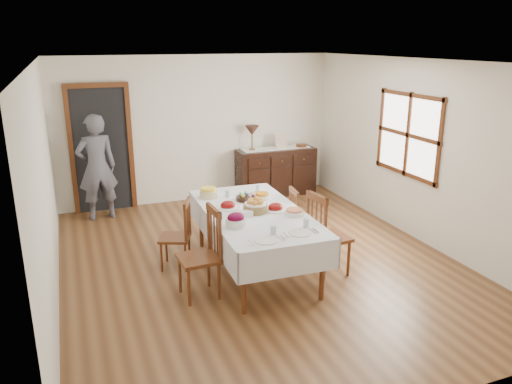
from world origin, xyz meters
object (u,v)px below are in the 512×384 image
object	(u,v)px
sideboard	(276,172)
person	(97,164)
chair_left_far	(178,234)
chair_right_near	(325,234)
chair_right_far	(302,220)
table_lamp	(252,131)
dining_table	(255,219)
chair_left_near	(203,253)

from	to	relation	value
sideboard	person	distance (m)	3.27
chair_left_far	chair_right_near	size ratio (longest dim) A/B	0.84
chair_left_far	chair_right_near	bearing A→B (deg)	85.44
chair_left_far	person	bearing A→B (deg)	-137.92
chair_right_far	table_lamp	world-z (taller)	table_lamp
chair_right_near	chair_right_far	xyz separation A→B (m)	(0.05, 0.77, -0.09)
dining_table	chair_left_near	distance (m)	0.90
sideboard	table_lamp	xyz separation A→B (m)	(-0.47, 0.04, 0.80)
chair_right_far	sideboard	xyz separation A→B (m)	(0.71, 2.56, -0.01)
chair_left_far	table_lamp	xyz separation A→B (m)	(1.96, 2.52, 0.78)
chair_left_far	person	distance (m)	2.48
dining_table	chair_right_far	xyz separation A→B (m)	(0.83, 0.35, -0.24)
chair_right_near	chair_right_far	size ratio (longest dim) A/B	1.19
chair_right_far	sideboard	distance (m)	2.66
sideboard	table_lamp	distance (m)	0.93
dining_table	person	world-z (taller)	person
chair_left_far	chair_right_far	xyz separation A→B (m)	(1.71, -0.08, -0.00)
chair_right_far	person	bearing A→B (deg)	54.33
chair_left_far	chair_right_near	world-z (taller)	chair_right_near
chair_right_near	sideboard	world-z (taller)	chair_right_near
dining_table	person	bearing A→B (deg)	123.41
dining_table	chair_left_far	xyz separation A→B (m)	(-0.88, 0.43, -0.24)
chair_left_near	sideboard	world-z (taller)	chair_left_near
chair_left_near	chair_right_far	bearing A→B (deg)	111.34
sideboard	chair_right_near	bearing A→B (deg)	-102.85
chair_left_near	chair_left_far	xyz separation A→B (m)	(-0.10, 0.84, -0.07)
chair_right_near	chair_right_far	world-z (taller)	chair_right_near
chair_left_near	table_lamp	xyz separation A→B (m)	(1.86, 3.36, 0.71)
chair_right_far	chair_left_far	bearing A→B (deg)	94.85
dining_table	table_lamp	size ratio (longest dim) A/B	5.09
chair_left_near	chair_right_far	distance (m)	1.78
chair_left_far	sideboard	bearing A→B (deg)	158.38
dining_table	chair_left_near	size ratio (longest dim) A/B	2.23
dining_table	chair_right_near	distance (m)	0.90
sideboard	dining_table	bearing A→B (deg)	-117.87
dining_table	chair_left_far	world-z (taller)	chair_left_far
chair_left_near	chair_right_near	bearing A→B (deg)	85.63
chair_left_near	chair_left_far	size ratio (longest dim) A/B	1.16
chair_right_far	chair_left_near	bearing A→B (deg)	122.71
chair_right_near	sideboard	size ratio (longest dim) A/B	0.73
chair_right_far	person	size ratio (longest dim) A/B	0.49
sideboard	person	size ratio (longest dim) A/B	0.80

